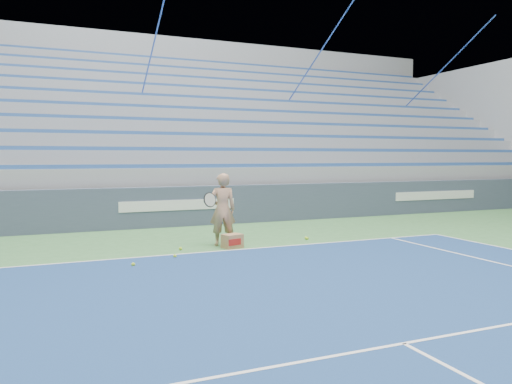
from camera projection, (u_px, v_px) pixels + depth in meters
The scene contains 9 objects.
sponsor_barrier at pixel (177, 206), 13.75m from camera, with size 30.00×0.32×1.10m.
bleachers at pixel (140, 145), 18.88m from camera, with size 31.00×9.15×7.30m.
tennis_player at pixel (222, 209), 10.70m from camera, with size 0.92×0.85×1.57m.
ball_box at pixel (232, 241), 10.47m from camera, with size 0.46×0.40×0.29m.
tennis_ball_0 at pixel (181, 249), 10.22m from camera, with size 0.07×0.07×0.07m, color #BEE42E.
tennis_ball_1 at pixel (306, 238), 11.57m from camera, with size 0.07×0.07×0.07m, color #BEE42E.
tennis_ball_2 at pixel (307, 238), 11.51m from camera, with size 0.07×0.07×0.07m, color #BEE42E.
tennis_ball_3 at pixel (175, 256), 9.45m from camera, with size 0.07×0.07×0.07m, color #BEE42E.
tennis_ball_4 at pixel (133, 264), 8.71m from camera, with size 0.07×0.07×0.07m, color #BEE42E.
Camera 1 is at (-3.30, 2.42, 1.91)m, focal length 35.00 mm.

